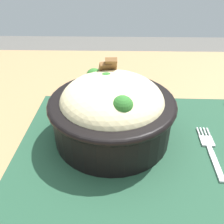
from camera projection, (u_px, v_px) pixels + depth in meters
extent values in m
cube|color=#99754C|center=(124.00, 145.00, 0.43)|extent=(1.26, 0.91, 0.03)
cube|color=#1E422D|center=(145.00, 145.00, 0.41)|extent=(0.44, 0.32, 0.00)
cylinder|color=black|center=(112.00, 118.00, 0.41)|extent=(0.20, 0.20, 0.08)
torus|color=black|center=(112.00, 102.00, 0.39)|extent=(0.21, 0.21, 0.01)
ellipsoid|color=beige|center=(112.00, 102.00, 0.39)|extent=(0.20, 0.20, 0.09)
sphere|color=#2A6625|center=(94.00, 77.00, 0.42)|extent=(0.03, 0.03, 0.03)
sphere|color=#2A6625|center=(122.00, 107.00, 0.33)|extent=(0.03, 0.03, 0.03)
sphere|color=#2A6625|center=(107.00, 84.00, 0.39)|extent=(0.04, 0.04, 0.04)
cylinder|color=orange|center=(110.00, 81.00, 0.41)|extent=(0.03, 0.02, 0.01)
cube|color=brown|center=(111.00, 69.00, 0.41)|extent=(0.02, 0.04, 0.05)
cube|color=brown|center=(104.00, 71.00, 0.42)|extent=(0.03, 0.04, 0.04)
cube|color=#B6B6B6|center=(216.00, 166.00, 0.37)|extent=(0.01, 0.06, 0.00)
cube|color=#B6B6B6|center=(210.00, 149.00, 0.40)|extent=(0.01, 0.01, 0.00)
cube|color=#B6B6B6|center=(207.00, 141.00, 0.41)|extent=(0.02, 0.03, 0.00)
cube|color=#B6B6B6|center=(208.00, 132.00, 0.43)|extent=(0.00, 0.02, 0.00)
cube|color=#B6B6B6|center=(205.00, 132.00, 0.43)|extent=(0.00, 0.02, 0.00)
cube|color=#B6B6B6|center=(202.00, 132.00, 0.43)|extent=(0.00, 0.02, 0.00)
cube|color=#B6B6B6|center=(198.00, 132.00, 0.43)|extent=(0.00, 0.02, 0.00)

